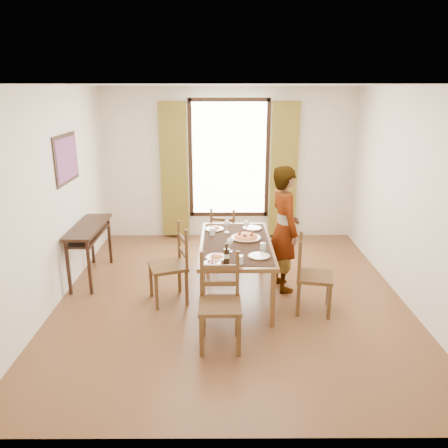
{
  "coord_description": "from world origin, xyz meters",
  "views": [
    {
      "loc": [
        -0.12,
        -5.31,
        2.68
      ],
      "look_at": [
        -0.1,
        0.03,
        1.0
      ],
      "focal_mm": 35.0,
      "sensor_mm": 36.0,
      "label": 1
    }
  ],
  "objects_px": {
    "dining_table": "(236,247)",
    "pasta_platter": "(246,235)",
    "console_table": "(89,233)",
    "man": "(284,229)"
  },
  "relations": [
    {
      "from": "dining_table",
      "to": "pasta_platter",
      "type": "relative_size",
      "value": 4.34
    },
    {
      "from": "console_table",
      "to": "man",
      "type": "height_order",
      "value": "man"
    },
    {
      "from": "console_table",
      "to": "man",
      "type": "xyz_separation_m",
      "value": [
        2.74,
        -0.35,
        0.17
      ]
    },
    {
      "from": "man",
      "to": "console_table",
      "type": "bearing_deg",
      "value": 69.89
    },
    {
      "from": "pasta_platter",
      "to": "man",
      "type": "bearing_deg",
      "value": 11.75
    },
    {
      "from": "dining_table",
      "to": "pasta_platter",
      "type": "bearing_deg",
      "value": 42.63
    },
    {
      "from": "man",
      "to": "pasta_platter",
      "type": "bearing_deg",
      "value": 88.89
    },
    {
      "from": "console_table",
      "to": "pasta_platter",
      "type": "height_order",
      "value": "pasta_platter"
    },
    {
      "from": "dining_table",
      "to": "pasta_platter",
      "type": "xyz_separation_m",
      "value": [
        0.14,
        0.13,
        0.12
      ]
    },
    {
      "from": "console_table",
      "to": "dining_table",
      "type": "distance_m",
      "value": 2.17
    }
  ]
}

